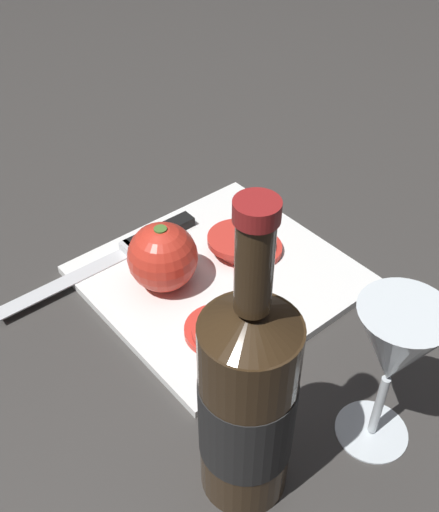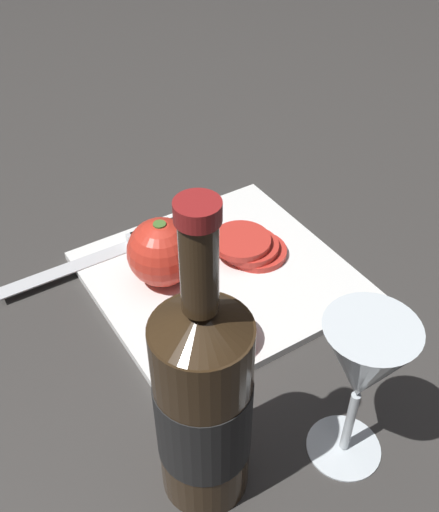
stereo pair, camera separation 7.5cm
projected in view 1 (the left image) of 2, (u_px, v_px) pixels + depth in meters
ground_plane at (206, 263)px, 0.81m from camera, size 3.00×3.00×0.00m
cutting_board at (220, 277)px, 0.78m from camera, size 0.31×0.29×0.01m
wine_bottle at (247, 404)px, 0.50m from camera, size 0.08×0.08×0.32m
wine_glass at (395, 351)px, 0.53m from camera, size 0.08×0.08×0.18m
whole_tomato at (163, 257)px, 0.73m from camera, size 0.09×0.09×0.09m
knife at (141, 243)px, 0.81m from camera, size 0.29×0.02×0.01m
tomato_slice_stack_near at (245, 244)px, 0.80m from camera, size 0.10×0.09×0.03m
tomato_slice_stack_far at (226, 329)px, 0.68m from camera, size 0.08×0.10×0.03m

